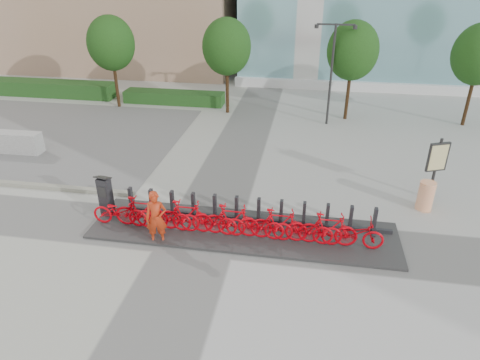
% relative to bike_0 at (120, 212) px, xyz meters
% --- Properties ---
extents(ground, '(120.00, 120.00, 0.00)m').
position_rel_bike_0_xyz_m(ground, '(2.60, 0.05, -0.55)').
color(ground, '#A6A6A6').
extents(gravel_patch, '(14.00, 14.00, 0.00)m').
position_rel_bike_0_xyz_m(gravel_patch, '(-7.40, 7.05, -0.55)').
color(gravel_patch, slate).
rests_on(gravel_patch, ground).
extents(hedge_a, '(10.00, 1.40, 0.90)m').
position_rel_bike_0_xyz_m(hedge_a, '(-11.40, 13.55, -0.10)').
color(hedge_a, '#203B17').
rests_on(hedge_a, ground).
extents(hedge_b, '(6.00, 1.20, 0.70)m').
position_rel_bike_0_xyz_m(hedge_b, '(-2.40, 13.25, -0.20)').
color(hedge_b, '#203B17').
rests_on(hedge_b, ground).
extents(tree_0, '(2.60, 2.60, 5.10)m').
position_rel_bike_0_xyz_m(tree_0, '(-5.40, 12.05, 3.04)').
color(tree_0, '#382012').
rests_on(tree_0, ground).
extents(tree_1, '(2.60, 2.60, 5.10)m').
position_rel_bike_0_xyz_m(tree_1, '(1.10, 12.05, 3.04)').
color(tree_1, '#382012').
rests_on(tree_1, ground).
extents(tree_2, '(2.60, 2.60, 5.10)m').
position_rel_bike_0_xyz_m(tree_2, '(7.60, 12.05, 3.04)').
color(tree_2, '#382012').
rests_on(tree_2, ground).
extents(tree_3, '(2.60, 2.60, 5.10)m').
position_rel_bike_0_xyz_m(tree_3, '(13.60, 12.05, 3.04)').
color(tree_3, '#382012').
rests_on(tree_3, ground).
extents(streetlamp, '(2.00, 0.20, 5.00)m').
position_rel_bike_0_xyz_m(streetlamp, '(6.60, 11.05, 2.58)').
color(streetlamp, black).
rests_on(streetlamp, ground).
extents(dock_pad, '(9.60, 2.40, 0.08)m').
position_rel_bike_0_xyz_m(dock_pad, '(3.90, 0.35, -0.51)').
color(dock_pad, '#2F2F2F').
rests_on(dock_pad, ground).
extents(dock_rail_posts, '(8.02, 0.50, 0.85)m').
position_rel_bike_0_xyz_m(dock_rail_posts, '(3.96, 0.82, -0.05)').
color(dock_rail_posts, '#252428').
rests_on(dock_rail_posts, dock_pad).
extents(bike_0, '(1.79, 0.62, 0.94)m').
position_rel_bike_0_xyz_m(bike_0, '(0.00, 0.00, 0.00)').
color(bike_0, '#C7000B').
rests_on(bike_0, dock_pad).
extents(bike_1, '(1.74, 0.49, 1.04)m').
position_rel_bike_0_xyz_m(bike_1, '(0.72, 0.00, 0.05)').
color(bike_1, '#C7000B').
rests_on(bike_1, dock_pad).
extents(bike_2, '(1.79, 0.62, 0.94)m').
position_rel_bike_0_xyz_m(bike_2, '(1.44, 0.00, 0.00)').
color(bike_2, '#C7000B').
rests_on(bike_2, dock_pad).
extents(bike_3, '(1.74, 0.49, 1.04)m').
position_rel_bike_0_xyz_m(bike_3, '(2.16, 0.00, 0.05)').
color(bike_3, '#C7000B').
rests_on(bike_3, dock_pad).
extents(bike_4, '(1.79, 0.62, 0.94)m').
position_rel_bike_0_xyz_m(bike_4, '(2.88, 0.00, 0.00)').
color(bike_4, '#C7000B').
rests_on(bike_4, dock_pad).
extents(bike_5, '(1.74, 0.49, 1.04)m').
position_rel_bike_0_xyz_m(bike_5, '(3.60, 0.00, 0.05)').
color(bike_5, '#C7000B').
rests_on(bike_5, dock_pad).
extents(bike_6, '(1.79, 0.62, 0.94)m').
position_rel_bike_0_xyz_m(bike_6, '(4.32, 0.00, 0.00)').
color(bike_6, '#C7000B').
rests_on(bike_6, dock_pad).
extents(bike_7, '(1.74, 0.49, 1.04)m').
position_rel_bike_0_xyz_m(bike_7, '(5.04, 0.00, 0.05)').
color(bike_7, '#C7000B').
rests_on(bike_7, dock_pad).
extents(bike_8, '(1.79, 0.62, 0.94)m').
position_rel_bike_0_xyz_m(bike_8, '(5.76, 0.00, 0.00)').
color(bike_8, '#C7000B').
rests_on(bike_8, dock_pad).
extents(bike_9, '(1.74, 0.49, 1.04)m').
position_rel_bike_0_xyz_m(bike_9, '(6.48, 0.00, 0.05)').
color(bike_9, '#C7000B').
rests_on(bike_9, dock_pad).
extents(bike_10, '(1.79, 0.62, 0.94)m').
position_rel_bike_0_xyz_m(bike_10, '(7.20, 0.00, 0.00)').
color(bike_10, '#C7000B').
rests_on(bike_10, dock_pad).
extents(kiosk, '(0.50, 0.44, 1.46)m').
position_rel_bike_0_xyz_m(kiosk, '(-0.68, 0.50, 0.23)').
color(kiosk, '#252428').
rests_on(kiosk, dock_pad).
extents(worker_red, '(0.71, 0.55, 1.73)m').
position_rel_bike_0_xyz_m(worker_red, '(1.47, -0.66, 0.31)').
color(worker_red, '#B42F12').
rests_on(worker_red, ground).
extents(construction_barrel, '(0.55, 0.55, 1.03)m').
position_rel_bike_0_xyz_m(construction_barrel, '(9.80, 2.77, -0.04)').
color(construction_barrel, '#FD5D00').
rests_on(construction_barrel, ground).
extents(jersey_barrier, '(2.41, 0.69, 0.93)m').
position_rel_bike_0_xyz_m(jersey_barrier, '(-7.11, 4.91, -0.09)').
color(jersey_barrier, '#B4B4B4').
rests_on(jersey_barrier, ground).
extents(map_sign, '(0.73, 0.39, 2.29)m').
position_rel_bike_0_xyz_m(map_sign, '(10.16, 3.60, 0.97)').
color(map_sign, black).
rests_on(map_sign, ground).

